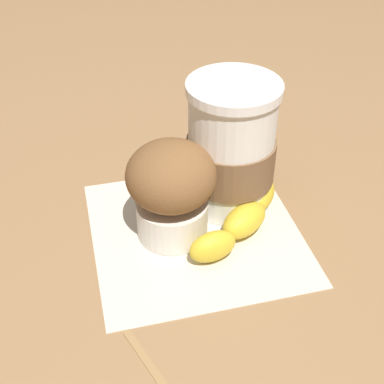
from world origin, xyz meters
name	(u,v)px	position (x,y,z in m)	size (l,w,h in m)	color
ground_plane	(192,232)	(0.00, 0.00, 0.00)	(3.00, 3.00, 0.00)	#936D47
paper_napkin	(192,232)	(0.00, 0.00, 0.00)	(0.22, 0.22, 0.00)	beige
coffee_cup	(228,149)	(-0.05, 0.04, 0.07)	(0.10, 0.10, 0.15)	white
muffin	(168,189)	(0.00, -0.02, 0.06)	(0.09, 0.09, 0.11)	white
banana	(242,206)	(-0.02, 0.05, 0.02)	(0.18, 0.11, 0.03)	gold
wooden_stirrer	(153,377)	(0.17, -0.03, 0.00)	(0.11, 0.01, 0.00)	#9E7547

